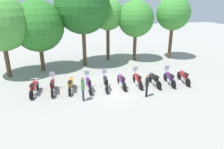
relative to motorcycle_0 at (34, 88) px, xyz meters
The scene contains 19 objects.
ground_plane 5.68m from the motorcycle_0, ahead, with size 80.00×80.00×0.00m, color #9E9B93.
motorcycle_0 is the anchor object (origin of this frame).
motorcycle_1 1.25m from the motorcycle_0, ahead, with size 0.62×2.19×1.37m.
motorcycle_2 2.51m from the motorcycle_0, ahead, with size 0.72×2.17×0.99m.
motorcycle_3 3.77m from the motorcycle_0, ahead, with size 0.62×2.19×1.37m.
motorcycle_4 5.03m from the motorcycle_0, ahead, with size 0.63×2.19×1.37m.
motorcycle_5 6.28m from the motorcycle_0, ahead, with size 0.62×2.19×0.99m.
motorcycle_6 7.53m from the motorcycle_0, ahead, with size 0.62×2.19×1.37m.
motorcycle_7 8.80m from the motorcycle_0, ahead, with size 0.62×2.19×0.99m.
motorcycle_8 10.06m from the motorcycle_0, ahead, with size 0.64×2.19×1.37m.
motorcycle_9 11.31m from the motorcycle_0, ahead, with size 0.66×2.18×0.99m.
person_0 7.80m from the motorcycle_0, 17.45° to the right, with size 0.31×0.36×1.61m.
person_1 3.72m from the motorcycle_0, 30.24° to the right, with size 0.24×0.40×1.68m.
tree_0 6.33m from the motorcycle_0, 119.14° to the left, with size 4.48×4.48×6.75m.
tree_1 6.40m from the motorcycle_0, 86.50° to the left, with size 4.48×4.48×6.31m.
tree_2 9.01m from the motorcycle_0, 53.96° to the left, with size 5.15×5.15×8.26m.
tree_3 10.97m from the motorcycle_0, 45.73° to the left, with size 3.25×3.25×6.47m.
tree_4 12.31m from the motorcycle_0, 33.06° to the left, with size 3.71×3.71×6.26m.
tree_5 15.81m from the motorcycle_0, 23.88° to the left, with size 3.57×3.57×6.70m.
Camera 1 is at (-3.70, -13.67, 6.24)m, focal length 32.98 mm.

